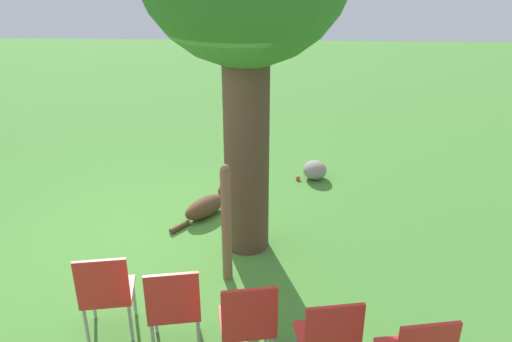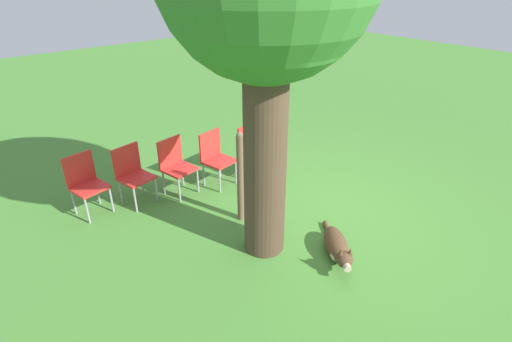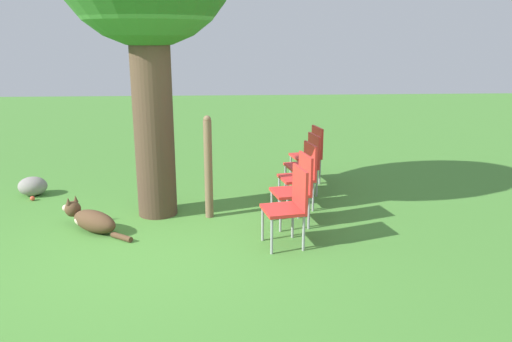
# 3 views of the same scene
# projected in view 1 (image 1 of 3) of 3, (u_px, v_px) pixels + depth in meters

# --- Properties ---
(ground_plane) EXTENTS (30.00, 30.00, 0.00)m
(ground_plane) POSITION_uv_depth(u_px,v_px,m) (166.00, 244.00, 5.99)
(ground_plane) COLOR #478433
(dog) EXTENTS (0.97, 0.76, 0.38)m
(dog) POSITION_uv_depth(u_px,v_px,m) (209.00, 204.00, 6.62)
(dog) COLOR #513823
(dog) RESTS_ON ground_plane
(fence_post) EXTENTS (0.10, 0.10, 1.33)m
(fence_post) POSITION_uv_depth(u_px,v_px,m) (226.00, 224.00, 5.10)
(fence_post) COLOR brown
(fence_post) RESTS_ON ground_plane
(red_chair_0) EXTENTS (0.49, 0.51, 0.89)m
(red_chair_0) POSITION_uv_depth(u_px,v_px,m) (106.00, 290.00, 4.36)
(red_chair_0) COLOR red
(red_chair_0) RESTS_ON ground_plane
(red_chair_1) EXTENTS (0.49, 0.51, 0.89)m
(red_chair_1) POSITION_uv_depth(u_px,v_px,m) (174.00, 304.00, 4.19)
(red_chair_1) COLOR red
(red_chair_1) RESTS_ON ground_plane
(red_chair_2) EXTENTS (0.49, 0.51, 0.89)m
(red_chair_2) POSITION_uv_depth(u_px,v_px,m) (248.00, 320.00, 4.01)
(red_chair_2) COLOR red
(red_chair_2) RESTS_ON ground_plane
(red_chair_3) EXTENTS (0.49, 0.51, 0.89)m
(red_chair_3) POSITION_uv_depth(u_px,v_px,m) (329.00, 337.00, 3.83)
(red_chair_3) COLOR red
(red_chair_3) RESTS_ON ground_plane
(tennis_ball) EXTENTS (0.07, 0.07, 0.07)m
(tennis_ball) POSITION_uv_depth(u_px,v_px,m) (298.00, 178.00, 7.65)
(tennis_ball) COLOR #E54C33
(tennis_ball) RESTS_ON ground_plane
(garden_rock) EXTENTS (0.41, 0.36, 0.28)m
(garden_rock) POSITION_uv_depth(u_px,v_px,m) (315.00, 170.00, 7.67)
(garden_rock) COLOR gray
(garden_rock) RESTS_ON ground_plane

